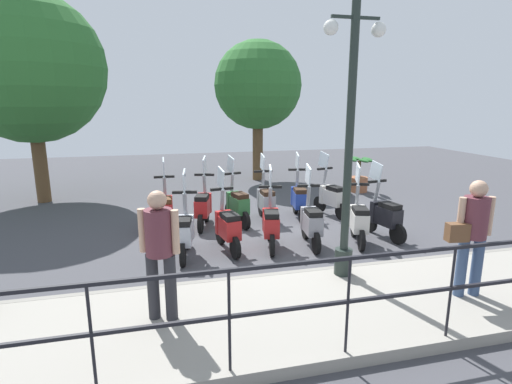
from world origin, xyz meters
TOP-DOWN VIEW (x-y plane):
  - ground_plane at (0.00, 0.00)m, footprint 28.00×28.00m
  - promenade_walkway at (-3.15, 0.00)m, footprint 2.20×20.00m
  - fence_railing at (-4.20, 0.00)m, footprint 0.04×16.03m
  - lamp_post_near at (-2.40, -0.22)m, footprint 0.26×0.90m
  - pedestrian_with_bag at (-3.42, -1.54)m, footprint 0.36×0.66m
  - pedestrian_distant at (-3.06, 2.46)m, footprint 0.42×0.46m
  - tree_large at (4.31, 5.57)m, footprint 3.90×3.90m
  - tree_distant at (6.00, -0.99)m, footprint 2.98×2.98m
  - potted_palm at (3.37, -3.54)m, footprint 1.06×0.66m
  - scooter_near_0 at (-0.68, -1.96)m, footprint 1.22×0.48m
  - scooter_near_1 at (-0.86, -1.29)m, footprint 1.20×0.55m
  - scooter_near_2 at (-0.77, -0.35)m, footprint 1.23×0.44m
  - scooter_near_3 at (-0.69, 0.43)m, footprint 1.22×0.50m
  - scooter_near_4 at (-0.65, 1.25)m, footprint 1.23×0.47m
  - scooter_near_5 at (-0.77, 2.04)m, footprint 1.23×0.47m
  - scooter_far_0 at (1.06, -1.58)m, footprint 1.21×0.53m
  - scooter_far_1 at (1.07, -0.76)m, footprint 1.23×0.47m
  - scooter_far_2 at (1.04, 0.06)m, footprint 1.23×0.44m
  - scooter_far_3 at (0.92, 0.76)m, footprint 1.21×0.51m
  - scooter_far_4 at (0.92, 1.52)m, footprint 1.21×0.53m
  - scooter_far_5 at (0.87, 2.33)m, footprint 1.23×0.44m

SIDE VIEW (x-z plane):
  - ground_plane at x=0.00m, z-range 0.00..0.00m
  - promenade_walkway at x=-3.15m, z-range 0.00..0.15m
  - potted_palm at x=3.37m, z-range -0.08..0.97m
  - scooter_near_0 at x=-0.68m, z-range -0.29..1.25m
  - scooter_near_1 at x=-0.86m, z-range -0.29..1.25m
  - scooter_near_2 at x=-0.77m, z-range -0.29..1.25m
  - scooter_near_3 at x=-0.69m, z-range -0.29..1.25m
  - scooter_near_4 at x=-0.65m, z-range -0.29..1.25m
  - scooter_near_5 at x=-0.77m, z-range -0.29..1.25m
  - scooter_far_0 at x=1.06m, z-range -0.29..1.25m
  - scooter_far_1 at x=1.07m, z-range -0.29..1.25m
  - scooter_far_2 at x=1.04m, z-range -0.29..1.25m
  - scooter_far_3 at x=0.92m, z-range -0.29..1.25m
  - scooter_far_4 at x=0.92m, z-range -0.29..1.25m
  - scooter_far_5 at x=0.87m, z-range -0.29..1.25m
  - fence_railing at x=-4.20m, z-range 0.36..1.43m
  - pedestrian_with_bag at x=-3.42m, z-range 0.28..1.87m
  - pedestrian_distant at x=-3.06m, z-range 0.28..1.87m
  - lamp_post_near at x=-2.40m, z-range -0.09..3.94m
  - tree_distant at x=6.00m, z-range 0.87..5.63m
  - tree_large at x=4.31m, z-range 0.80..6.33m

